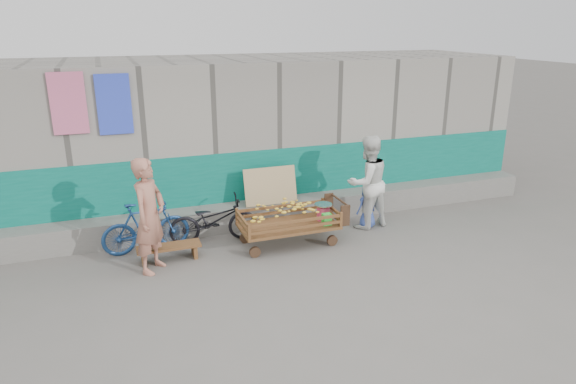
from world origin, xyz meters
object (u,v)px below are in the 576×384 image
object	(u,v)px
banana_cart	(287,216)
vendor_man	(150,216)
bicycle_dark	(214,220)
child	(367,206)
bicycle_blue	(146,227)
bench	(169,249)
woman	(367,182)

from	to	relation	value
banana_cart	vendor_man	xyz separation A→B (m)	(-2.28, -0.19, 0.38)
vendor_man	bicycle_dark	size ratio (longest dim) A/B	1.17
banana_cart	child	distance (m)	1.72
banana_cart	bicycle_dark	size ratio (longest dim) A/B	1.18
vendor_man	bicycle_blue	world-z (taller)	vendor_man
bench	child	world-z (taller)	child
bicycle_dark	bicycle_blue	world-z (taller)	bicycle_blue
bench	vendor_man	distance (m)	0.81
woman	child	bearing A→B (deg)	87.69
woman	bench	bearing A→B (deg)	-6.40
woman	bicycle_dark	xyz separation A→B (m)	(-2.85, 0.26, -0.47)
child	bicycle_blue	bearing A→B (deg)	-14.42
bench	bicycle_dark	bearing A→B (deg)	29.17
woman	bicycle_blue	size ratio (longest dim) A/B	1.20
vendor_man	child	distance (m)	4.04
child	banana_cart	bearing A→B (deg)	-1.68
vendor_man	bicycle_dark	bearing A→B (deg)	-21.46
woman	bicycle_dark	distance (m)	2.90
child	bicycle_dark	size ratio (longest dim) A/B	0.55
banana_cart	woman	distance (m)	1.75
banana_cart	bench	world-z (taller)	banana_cart
banana_cart	child	world-z (taller)	child
banana_cart	vendor_man	world-z (taller)	vendor_man
bench	bicycle_blue	world-z (taller)	bicycle_blue
vendor_man	woman	bearing A→B (deg)	-48.05
bench	bicycle_blue	bearing A→B (deg)	122.31
bench	child	distance (m)	3.72
woman	bicycle_blue	xyz separation A→B (m)	(-4.00, 0.26, -0.44)
child	bicycle_blue	size ratio (longest dim) A/B	0.58
bicycle_blue	banana_cart	bearing A→B (deg)	-109.40
bench	woman	size ratio (longest dim) A/B	0.58
woman	child	world-z (taller)	woman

